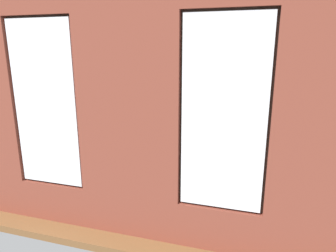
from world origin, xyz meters
TOP-DOWN VIEW (x-y plane):
  - ground_plane at (0.00, 0.00)m, footprint 6.28×5.42m
  - brick_wall_with_windows at (0.00, 2.33)m, footprint 5.68×0.30m
  - white_wall_right at (2.79, 0.20)m, footprint 0.10×4.42m
  - couch_by_window at (0.46, 1.68)m, footprint 1.83×0.87m
  - couch_left at (-2.14, 0.40)m, footprint 1.04×2.10m
  - coffee_table at (0.28, 0.04)m, footprint 1.35×0.83m
  - cup_ceramic at (0.68, 0.16)m, footprint 0.08×0.08m
  - candle_jar at (-0.09, -0.11)m, footprint 0.08×0.08m
  - table_plant_small at (0.45, -0.07)m, footprint 0.13×0.13m
  - remote_gray at (0.28, 0.04)m, footprint 0.18×0.07m
  - remote_black at (0.18, 0.16)m, footprint 0.07×0.18m
  - media_console at (2.49, -0.41)m, footprint 1.09×0.42m
  - tv_flatscreen at (2.49, -0.41)m, footprint 1.04×0.20m
  - potted_plant_corner_far_left at (-2.29, 1.78)m, footprint 0.97×0.89m
  - potted_plant_foreground_right at (2.20, -1.66)m, footprint 0.75×0.69m
  - potted_plant_beside_window_right at (2.19, 1.78)m, footprint 0.96×0.90m
  - potted_plant_near_tv at (1.94, 0.58)m, footprint 1.11×1.12m
  - potted_plant_corner_near_left at (-2.30, -1.70)m, footprint 0.90×0.96m
  - potted_plant_between_couches at (-0.90, 1.63)m, footprint 0.68×0.67m
  - potted_plant_mid_room_small at (-0.72, -0.55)m, footprint 0.39×0.39m
  - potted_plant_by_left_couch at (-1.74, -1.07)m, footprint 0.45×0.45m

SIDE VIEW (x-z plane):
  - ground_plane at x=0.00m, z-range -0.10..0.00m
  - media_console at x=2.49m, z-range 0.00..0.47m
  - couch_left at x=-2.14m, z-range -0.07..0.73m
  - couch_by_window at x=0.46m, z-range -0.07..0.73m
  - potted_plant_mid_room_small at x=-0.72m, z-range 0.09..0.62m
  - coffee_table at x=0.28m, z-range 0.17..0.61m
  - potted_plant_between_couches at x=-0.90m, z-range -0.13..0.94m
  - potted_plant_by_left_couch at x=-1.74m, z-range 0.10..0.78m
  - remote_gray at x=0.28m, z-range 0.45..0.47m
  - remote_black at x=0.18m, z-range 0.45..0.47m
  - cup_ceramic at x=0.68m, z-range 0.45..0.54m
  - candle_jar at x=-0.09m, z-range 0.45..0.56m
  - table_plant_small at x=0.45m, z-range 0.45..0.68m
  - potted_plant_foreground_right at x=2.20m, z-range -0.06..1.21m
  - potted_plant_corner_near_left at x=-2.30m, z-range -0.03..1.27m
  - potted_plant_beside_window_right at x=2.19m, z-range 0.06..1.20m
  - potted_plant_corner_far_left at x=-2.29m, z-range -0.12..1.42m
  - potted_plant_near_tv at x=1.94m, z-range 0.09..1.48m
  - tv_flatscreen at x=2.49m, z-range 0.47..1.16m
  - brick_wall_with_windows at x=0.00m, z-range -0.02..3.20m
  - white_wall_right at x=2.79m, z-range 0.00..3.22m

